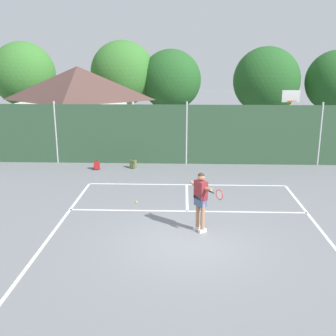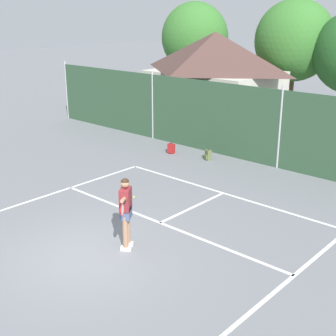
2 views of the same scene
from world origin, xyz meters
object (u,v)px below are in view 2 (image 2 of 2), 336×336
tennis_player (126,207)px  tennis_ball (134,197)px  backpack_red (171,149)px  backpack_olive (208,155)px

tennis_player → tennis_ball: tennis_player is taller
tennis_ball → backpack_red: 5.08m
backpack_red → backpack_olive: bearing=10.5°
tennis_player → tennis_ball: bearing=133.0°
backpack_red → tennis_ball: bearing=-61.9°
backpack_red → tennis_player: bearing=-56.1°
backpack_red → backpack_olive: size_ratio=1.00×
backpack_olive → tennis_player: bearing=-67.8°
backpack_red → backpack_olive: same height
tennis_ball → backpack_olive: size_ratio=0.14×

